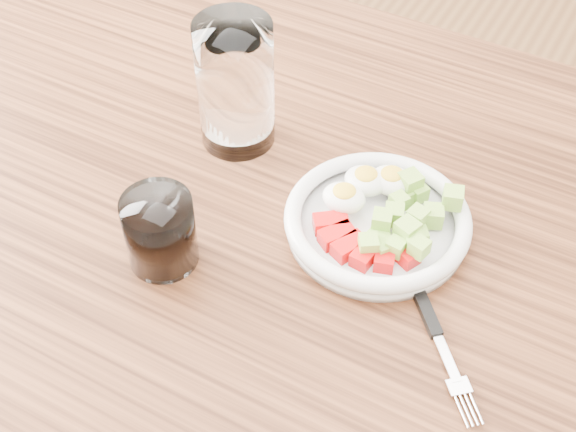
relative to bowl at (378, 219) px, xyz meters
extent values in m
cube|color=brown|center=(-0.72, 0.29, -0.42)|extent=(0.07, 0.07, 0.73)
cube|color=brown|center=(-0.07, -0.06, -0.04)|extent=(1.50, 0.90, 0.04)
cylinder|color=white|center=(0.00, 0.00, -0.01)|extent=(0.19, 0.19, 0.01)
torus|color=white|center=(0.00, 0.00, 0.00)|extent=(0.20, 0.20, 0.02)
cube|color=red|center=(-0.04, -0.03, 0.00)|extent=(0.04, 0.04, 0.02)
cube|color=red|center=(-0.03, -0.04, 0.00)|extent=(0.04, 0.04, 0.02)
cube|color=red|center=(-0.01, -0.05, 0.00)|extent=(0.03, 0.04, 0.02)
cube|color=red|center=(0.01, -0.05, 0.00)|extent=(0.02, 0.04, 0.02)
cube|color=red|center=(0.03, -0.04, 0.00)|extent=(0.03, 0.04, 0.02)
cube|color=red|center=(0.04, -0.03, 0.00)|extent=(0.04, 0.03, 0.02)
ellipsoid|color=white|center=(-0.03, 0.03, 0.01)|extent=(0.05, 0.04, 0.03)
ellipsoid|color=yellow|center=(-0.03, 0.03, 0.02)|extent=(0.03, 0.03, 0.01)
ellipsoid|color=white|center=(-0.01, 0.05, 0.01)|extent=(0.05, 0.04, 0.03)
ellipsoid|color=yellow|center=(-0.01, 0.05, 0.02)|extent=(0.03, 0.03, 0.01)
ellipsoid|color=white|center=(-0.04, 0.00, 0.01)|extent=(0.05, 0.04, 0.03)
ellipsoid|color=yellow|center=(-0.04, 0.00, 0.02)|extent=(0.03, 0.03, 0.01)
cube|color=#A5D150|center=(0.06, -0.03, 0.02)|extent=(0.02, 0.02, 0.02)
cube|color=#A5D150|center=(0.02, 0.05, 0.00)|extent=(0.03, 0.03, 0.02)
cube|color=#A5D150|center=(0.05, -0.02, 0.01)|extent=(0.02, 0.02, 0.02)
cube|color=#A5D150|center=(0.01, 0.05, 0.02)|extent=(0.03, 0.03, 0.02)
cube|color=#A5D150|center=(0.02, 0.05, 0.00)|extent=(0.02, 0.02, 0.02)
cube|color=#A5D150|center=(0.01, -0.03, 0.00)|extent=(0.02, 0.02, 0.02)
cube|color=#A5D150|center=(0.01, -0.05, 0.01)|extent=(0.03, 0.03, 0.02)
cube|color=#A5D150|center=(0.05, 0.00, 0.00)|extent=(0.02, 0.02, 0.02)
cube|color=#A5D150|center=(0.01, 0.02, 0.01)|extent=(0.02, 0.02, 0.02)
cube|color=#A5D150|center=(0.04, 0.01, 0.01)|extent=(0.02, 0.02, 0.02)
cube|color=#A5D150|center=(0.02, 0.00, 0.01)|extent=(0.03, 0.03, 0.02)
cube|color=#A5D150|center=(0.05, 0.02, 0.01)|extent=(0.03, 0.03, 0.02)
cube|color=#A5D150|center=(0.04, -0.02, 0.02)|extent=(0.03, 0.03, 0.02)
cube|color=#A5D150|center=(0.06, 0.05, 0.02)|extent=(0.03, 0.03, 0.02)
cube|color=#A5D150|center=(0.01, -0.02, 0.02)|extent=(0.02, 0.02, 0.02)
cube|color=#A5D150|center=(0.02, -0.04, 0.00)|extent=(0.03, 0.03, 0.02)
cube|color=#A5D150|center=(0.04, -0.04, 0.01)|extent=(0.02, 0.02, 0.02)
cube|color=black|center=(0.08, -0.07, -0.01)|extent=(0.07, 0.07, 0.01)
cube|color=silver|center=(0.12, -0.12, -0.01)|extent=(0.04, 0.04, 0.00)
cube|color=silver|center=(0.14, -0.14, -0.01)|extent=(0.03, 0.03, 0.00)
cylinder|color=silver|center=(0.16, -0.16, -0.01)|extent=(0.02, 0.03, 0.00)
cylinder|color=silver|center=(0.16, -0.16, -0.01)|extent=(0.02, 0.03, 0.00)
cylinder|color=silver|center=(0.16, -0.16, -0.01)|extent=(0.02, 0.03, 0.00)
cylinder|color=silver|center=(0.17, -0.15, -0.01)|extent=(0.02, 0.03, 0.00)
cylinder|color=white|center=(-0.21, 0.06, 0.06)|extent=(0.09, 0.09, 0.16)
cylinder|color=white|center=(-0.18, -0.14, 0.02)|extent=(0.07, 0.07, 0.08)
cylinder|color=black|center=(-0.18, -0.14, 0.02)|extent=(0.06, 0.06, 0.07)
camera|label=1|loc=(0.19, -0.55, 0.61)|focal=50.00mm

